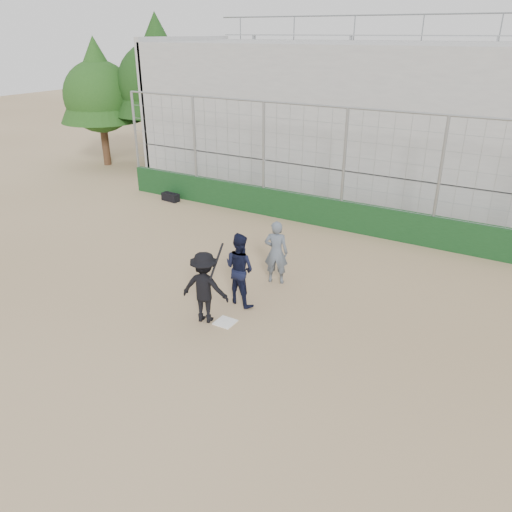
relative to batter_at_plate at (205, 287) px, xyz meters
The scene contains 10 objects.
ground 0.98m from the batter_at_plate, 14.20° to the left, with size 90.00×90.00×0.00m, color olive.
home_plate 0.97m from the batter_at_plate, 14.20° to the left, with size 0.44×0.44×0.02m, color white.
backstop 7.13m from the batter_at_plate, 86.32° to the left, with size 18.10×0.25×4.04m.
bleachers 12.25m from the batter_at_plate, 87.83° to the left, with size 20.25×6.70×6.98m.
tree_left 15.72m from the batter_at_plate, 133.48° to the left, with size 4.48×4.48×7.00m.
tree_right 16.46m from the batter_at_plate, 143.60° to the left, with size 3.84×3.84×6.00m.
batter_at_plate is the anchor object (origin of this frame).
catcher_crouched 1.13m from the batter_at_plate, 76.80° to the left, with size 1.04×0.90×1.24m.
umpire 2.58m from the batter_at_plate, 79.45° to the left, with size 0.63×0.41×1.56m, color #505A66.
equipment_bag 9.27m from the batter_at_plate, 134.51° to the left, with size 0.75×0.37×0.35m.
Camera 1 is at (5.63, -8.14, 6.14)m, focal length 35.00 mm.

